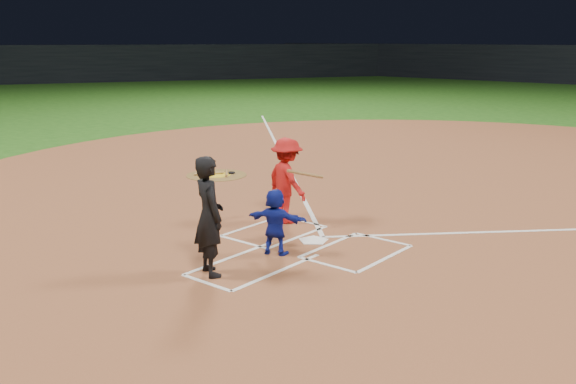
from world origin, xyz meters
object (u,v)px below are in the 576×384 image
Objects in this scene: catcher at (275,222)px; batter_at_plate at (287,181)px; umpire at (209,216)px; on_deck_circle at (217,175)px; home_plate at (313,240)px.

catcher is 0.67× the size of batter_at_plate.
batter_at_plate is at bearing -48.80° from umpire.
catcher is 2.07m from batter_at_plate.
umpire reaches higher than on_deck_circle.
on_deck_circle is 0.95× the size of batter_at_plate.
umpire is (5.49, -5.52, 0.98)m from on_deck_circle.
home_plate reaches higher than on_deck_circle.
umpire reaches higher than home_plate.
home_plate is 0.35× the size of on_deck_circle.
batter_at_plate is at bearing -29.07° from home_plate.
home_plate is 0.50× the size of catcher.
on_deck_circle is at bearing -28.01° from home_plate.
home_plate is 0.31× the size of umpire.
umpire is (-0.17, -1.44, 0.38)m from catcher.
batter_at_plate is (-1.21, 0.67, 0.88)m from home_plate.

